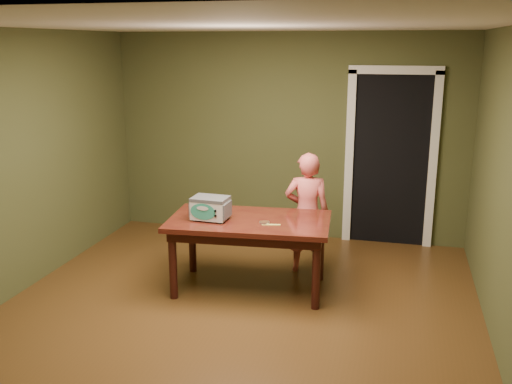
# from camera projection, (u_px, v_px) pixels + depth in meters

# --- Properties ---
(floor) EXTENTS (5.00, 5.00, 0.00)m
(floor) POSITION_uv_depth(u_px,v_px,m) (232.00, 319.00, 5.24)
(floor) COLOR #503317
(floor) RESTS_ON ground
(room_shell) EXTENTS (4.52, 5.02, 2.61)m
(room_shell) POSITION_uv_depth(u_px,v_px,m) (230.00, 134.00, 4.81)
(room_shell) COLOR #434927
(room_shell) RESTS_ON ground
(doorway) EXTENTS (1.10, 0.66, 2.25)m
(doorway) POSITION_uv_depth(u_px,v_px,m) (391.00, 156.00, 7.27)
(doorway) COLOR black
(doorway) RESTS_ON ground
(dining_table) EXTENTS (1.67, 1.03, 0.75)m
(dining_table) POSITION_uv_depth(u_px,v_px,m) (249.00, 228.00, 5.72)
(dining_table) COLOR #3C100D
(dining_table) RESTS_ON floor
(toy_oven) EXTENTS (0.39, 0.28, 0.23)m
(toy_oven) POSITION_uv_depth(u_px,v_px,m) (210.00, 207.00, 5.65)
(toy_oven) COLOR #4C4F54
(toy_oven) RESTS_ON dining_table
(baking_pan) EXTENTS (0.10, 0.10, 0.02)m
(baking_pan) POSITION_uv_depth(u_px,v_px,m) (264.00, 223.00, 5.54)
(baking_pan) COLOR silver
(baking_pan) RESTS_ON dining_table
(spatula) EXTENTS (0.18, 0.06, 0.01)m
(spatula) POSITION_uv_depth(u_px,v_px,m) (271.00, 225.00, 5.50)
(spatula) COLOR #FDF86E
(spatula) RESTS_ON dining_table
(child) EXTENTS (0.52, 0.38, 1.33)m
(child) POSITION_uv_depth(u_px,v_px,m) (307.00, 213.00, 6.19)
(child) COLOR #E3615D
(child) RESTS_ON floor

